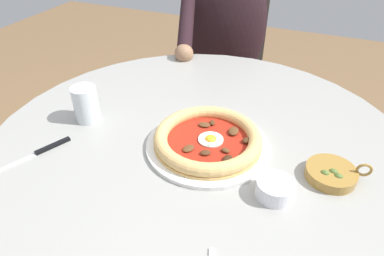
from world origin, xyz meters
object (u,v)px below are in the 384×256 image
Objects in this scene: pizza_on_plate at (208,140)px; dining_table at (199,169)px; diner_person at (222,69)px; water_glass at (86,105)px; olive_pan at (332,173)px; ramekin_capers at (275,188)px; steak_knife at (41,151)px; cafe_chair_diner at (225,54)px.

dining_table is at bearing 149.38° from pizza_on_plate.
dining_table is 0.79m from diner_person.
water_glass is (-0.31, -0.03, 0.14)m from dining_table.
olive_pan reaches higher than pizza_on_plate.
ramekin_capers reaches higher than dining_table.
steak_knife is (-0.02, -0.16, -0.04)m from water_glass.
ramekin_capers is (0.18, -0.10, 0.00)m from pizza_on_plate.
pizza_on_plate is 0.21m from ramekin_capers.
ramekin_capers is at bearing 7.92° from steak_knife.
pizza_on_plate reaches higher than ramekin_capers.
cafe_chair_diner is at bearing 105.08° from pizza_on_plate.
cafe_chair_diner is at bearing 84.42° from water_glass.
diner_person is 1.32× the size of cafe_chair_diner.
steak_knife is at bearing -150.07° from dining_table.
diner_person is at bearing 80.93° from water_glass.
water_glass is at bearing -99.07° from diner_person.
ramekin_capers is 0.07× the size of diner_person.
water_glass is at bearing -95.58° from cafe_chair_diner.
cafe_chair_diner reaches higher than dining_table.
cafe_chair_diner is (-0.25, 0.93, -0.19)m from pizza_on_plate.
ramekin_capers reaches higher than steak_knife.
dining_table is 1.17× the size of cafe_chair_diner.
pizza_on_plate is 0.83m from diner_person.
cafe_chair_diner is (-0.43, 1.03, -0.19)m from ramekin_capers.
pizza_on_plate reaches higher than steak_knife.
ramekin_capers is 0.99m from diner_person.
cafe_chair_diner is at bearing 120.05° from olive_pan.
dining_table is 0.34m from olive_pan.
dining_table is at bearing -76.24° from diner_person.
water_glass is at bearing 170.70° from ramekin_capers.
pizza_on_plate is at bearing -74.54° from diner_person.
water_glass is 0.83m from diner_person.
cafe_chair_diner is at bearing 103.65° from dining_table.
steak_knife is 2.46× the size of ramekin_capers.
pizza_on_plate is at bearing -179.78° from olive_pan.
olive_pan is at bearing -59.95° from cafe_chair_diner.
olive_pan is (0.32, -0.02, 0.11)m from dining_table.
steak_knife reaches higher than dining_table.
steak_knife is at bearing -95.69° from cafe_chair_diner.
olive_pan is (0.63, 0.01, -0.03)m from water_glass.
steak_knife is 0.21× the size of cafe_chair_diner.
pizza_on_plate is at bearing 25.74° from steak_knife.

